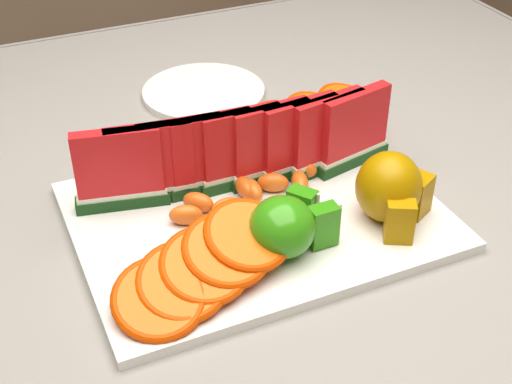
# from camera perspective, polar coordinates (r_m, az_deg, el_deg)

# --- Properties ---
(table) EXTENTS (1.40, 0.90, 0.75)m
(table) POSITION_cam_1_polar(r_m,az_deg,el_deg) (0.92, -7.88, -5.46)
(table) COLOR #4C3217
(table) RESTS_ON ground
(tablecloth) EXTENTS (1.53, 1.03, 0.20)m
(tablecloth) POSITION_cam_1_polar(r_m,az_deg,el_deg) (0.88, -8.20, -2.38)
(tablecloth) COLOR gray
(tablecloth) RESTS_ON table
(platter) EXTENTS (0.40, 0.30, 0.01)m
(platter) POSITION_cam_1_polar(r_m,az_deg,el_deg) (0.80, 0.06, -1.94)
(platter) COLOR silver
(platter) RESTS_ON tablecloth
(apple_cluster) EXTENTS (0.11, 0.09, 0.06)m
(apple_cluster) POSITION_cam_1_polar(r_m,az_deg,el_deg) (0.73, 2.54, -2.67)
(apple_cluster) COLOR #128D0B
(apple_cluster) RESTS_ON platter
(pear_cluster) EXTENTS (0.09, 0.10, 0.08)m
(pear_cluster) POSITION_cam_1_polar(r_m,az_deg,el_deg) (0.78, 10.76, 0.20)
(pear_cluster) COLOR #A7860B
(pear_cluster) RESTS_ON platter
(side_plate) EXTENTS (0.18, 0.18, 0.01)m
(side_plate) POSITION_cam_1_polar(r_m,az_deg,el_deg) (1.06, -4.21, 7.97)
(side_plate) COLOR silver
(side_plate) RESTS_ON tablecloth
(watermelon_row) EXTENTS (0.39, 0.07, 0.10)m
(watermelon_row) POSITION_cam_1_polar(r_m,az_deg,el_deg) (0.82, -1.15, 3.34)
(watermelon_row) COLOR #073611
(watermelon_row) RESTS_ON platter
(orange_fan_front) EXTENTS (0.21, 0.14, 0.06)m
(orange_fan_front) POSITION_cam_1_polar(r_m,az_deg,el_deg) (0.69, -4.13, -5.89)
(orange_fan_front) COLOR #CF4200
(orange_fan_front) RESTS_ON platter
(orange_fan_back) EXTENTS (0.38, 0.11, 0.05)m
(orange_fan_back) POSITION_cam_1_polar(r_m,az_deg,el_deg) (0.90, -0.79, 4.88)
(orange_fan_back) COLOR #CF4200
(orange_fan_back) RESTS_ON platter
(tangerine_segments) EXTENTS (0.20, 0.07, 0.02)m
(tangerine_segments) POSITION_cam_1_polar(r_m,az_deg,el_deg) (0.81, -0.56, 0.04)
(tangerine_segments) COLOR orange
(tangerine_segments) RESTS_ON platter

